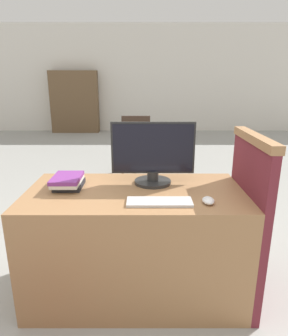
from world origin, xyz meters
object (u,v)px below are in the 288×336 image
far_chair (136,141)px  keyboard (159,202)px  monitor (153,154)px  book_stack (68,181)px  mouse (208,200)px

far_chair → keyboard: bearing=-72.0°
monitor → book_stack: (-0.56, -0.09, -0.16)m
monitor → far_chair: 2.60m
monitor → book_stack: bearing=-171.1°
mouse → book_stack: bearing=163.3°
monitor → keyboard: (0.03, -0.35, -0.19)m
keyboard → book_stack: (-0.59, 0.26, 0.03)m
monitor → mouse: bearing=-48.4°
monitor → mouse: monitor is taller
monitor → book_stack: size_ratio=2.23×
monitor → far_chair: (-0.19, 2.56, -0.44)m
monitor → far_chair: monitor is taller
book_stack → far_chair: far_chair is taller
mouse → far_chair: size_ratio=0.11×
monitor → mouse: 0.50m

